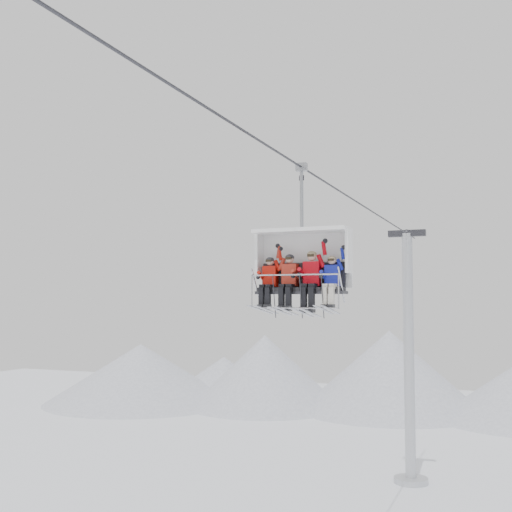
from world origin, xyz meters
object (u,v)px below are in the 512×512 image
at_px(skier_far_left, 269,281).
at_px(skier_far_right, 331,280).
at_px(skier_center_right, 311,278).
at_px(lift_tower_right, 409,373).
at_px(chairlift_carrier, 303,261).
at_px(skier_center_left, 289,279).

xyz_separation_m(skier_far_left, skier_far_right, (1.76, -0.00, -0.01)).
relative_size(skier_far_left, skier_center_right, 0.96).
distance_m(lift_tower_right, chairlift_carrier, 19.17).
relative_size(chairlift_carrier, skier_far_left, 2.36).
bearing_deg(skier_far_left, chairlift_carrier, 19.74).
height_order(lift_tower_right, skier_far_right, lift_tower_right).
xyz_separation_m(lift_tower_right, skier_center_left, (-0.32, -18.84, 4.44)).
relative_size(skier_center_left, skier_far_right, 1.00).
height_order(skier_center_left, skier_center_right, skier_center_right).
distance_m(skier_far_left, skier_far_right, 1.76).
height_order(chairlift_carrier, skier_far_left, chairlift_carrier).
height_order(skier_center_right, skier_far_right, skier_center_right).
xyz_separation_m(skier_center_left, skier_far_right, (1.18, -0.01, -0.04)).
xyz_separation_m(lift_tower_right, chairlift_carrier, (0.00, -18.52, 4.94)).
bearing_deg(lift_tower_right, skier_far_right, -87.37).
bearing_deg(skier_far_left, skier_far_right, -0.06).
height_order(skier_center_left, skier_far_right, skier_center_left).
distance_m(chairlift_carrier, skier_far_left, 1.09).
bearing_deg(skier_far_right, chairlift_carrier, 159.62).
distance_m(skier_center_right, skier_far_right, 0.56).
xyz_separation_m(skier_center_left, skier_center_right, (0.63, 0.01, 0.03)).
relative_size(lift_tower_right, skier_far_right, 7.99).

